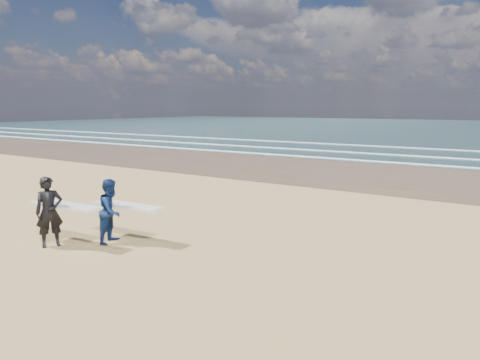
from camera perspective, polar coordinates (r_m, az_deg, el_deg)
The scene contains 2 objects.
surfer_near at distance 12.33m, azimuth -23.86°, elevation -3.81°, with size 2.23×1.10×1.87m.
surfer_far at distance 12.15m, azimuth -16.62°, elevation -3.90°, with size 2.23×1.18×1.75m.
Camera 1 is at (9.09, -5.90, 3.68)m, focal length 32.00 mm.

